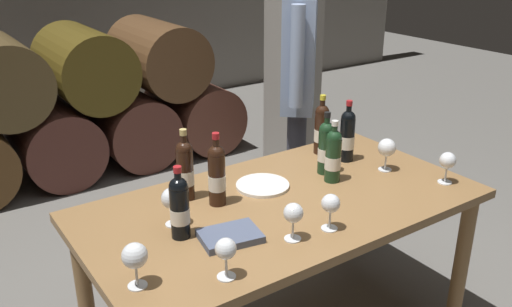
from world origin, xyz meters
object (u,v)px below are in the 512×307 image
Objects in this scene: wine_glass_1 at (226,250)px; wine_bottle_4 at (333,155)px; wine_glass_3 at (331,205)px; wine_glass_4 at (172,199)px; wine_glass_5 at (448,161)px; wine_bottle_0 at (321,128)px; serving_plate at (263,185)px; wine_glass_0 at (293,214)px; wine_bottle_1 at (326,147)px; wine_bottle_2 at (185,169)px; tasting_notebook at (230,236)px; wine_bottle_3 at (217,174)px; wine_glass_6 at (135,257)px; dining_table at (282,220)px; wine_bottle_5 at (180,207)px; sommelier_presenting at (298,77)px; wine_bottle_6 at (347,135)px; wine_glass_2 at (387,148)px.

wine_bottle_4 is at bearing 25.09° from wine_glass_1.
wine_glass_4 reaches higher than wine_glass_3.
wine_bottle_0 is at bearing 110.93° from wine_glass_5.
serving_plate is (0.00, 0.45, -0.10)m from wine_glass_3.
wine_bottle_4 is 1.95× the size of wine_glass_0.
wine_bottle_2 is (-0.67, 0.13, 0.00)m from wine_bottle_1.
wine_bottle_2 reaches higher than wine_glass_0.
wine_bottle_0 is at bearing 39.19° from tasting_notebook.
wine_glass_4 is (-0.15, -0.18, -0.02)m from wine_bottle_2.
wine_bottle_3 reaches higher than wine_glass_6.
wine_glass_3 is at bearing -88.86° from dining_table.
wine_bottle_1 reaches higher than wine_bottle_5.
sommelier_presenting reaches higher than wine_bottle_2.
wine_bottle_3 is at bearing -173.90° from serving_plate.
wine_glass_4 is at bearing 170.72° from dining_table.
tasting_notebook is 0.92× the size of serving_plate.
wine_bottle_6 reaches higher than wine_glass_0.
wine_glass_0 is 0.47m from wine_glass_4.
wine_glass_2 is at bearing 114.99° from wine_glass_5.
wine_glass_6 is at bearing 177.86° from wine_glass_5.
wine_glass_5 reaches higher than wine_glass_3.
tasting_notebook is at bearing -111.63° from wine_bottle_3.
wine_bottle_1 is 2.02× the size of wine_glass_0.
wine_glass_2 is 0.09× the size of sommelier_presenting.
wine_bottle_4 is (0.31, 0.03, 0.22)m from dining_table.
wine_glass_0 is 0.88m from wine_glass_5.
wine_bottle_6 is 0.61m from sommelier_presenting.
wine_glass_5 is 0.68× the size of tasting_notebook.
wine_glass_0 and wine_glass_5 have the same top height.
serving_plate is (-0.33, 0.04, -0.12)m from wine_bottle_1.
wine_glass_5 is at bearing -20.82° from dining_table.
wine_glass_3 reaches higher than serving_plate.
wine_bottle_4 reaches higher than wine_glass_5.
wine_glass_5 is 0.84m from serving_plate.
wine_bottle_2 is 0.86m from wine_bottle_6.
wine_glass_2 is 0.63m from serving_plate.
wine_glass_0 is at bearing -47.84° from wine_glass_4.
wine_glass_3 is 0.09× the size of sommelier_presenting.
wine_glass_4 is (0.01, 0.42, 0.01)m from wine_glass_1.
wine_bottle_0 is at bearing 14.42° from wine_glass_4.
wine_glass_6 is at bearing -171.58° from wine_glass_2.
wine_bottle_4 is at bearing -146.91° from wine_bottle_6.
sommelier_presenting is at bearing 34.00° from wine_bottle_3.
wine_bottle_6 is (0.77, 0.04, -0.00)m from wine_bottle_3.
wine_bottle_4 is 0.45m from wine_glass_3.
tasting_notebook is at bearing 156.94° from wine_glass_3.
wine_glass_4 is 0.65× the size of serving_plate.
dining_table is 11.44× the size of wine_glass_5.
wine_glass_6 is 0.66× the size of serving_plate.
wine_glass_0 is at bearing 179.92° from wine_glass_5.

